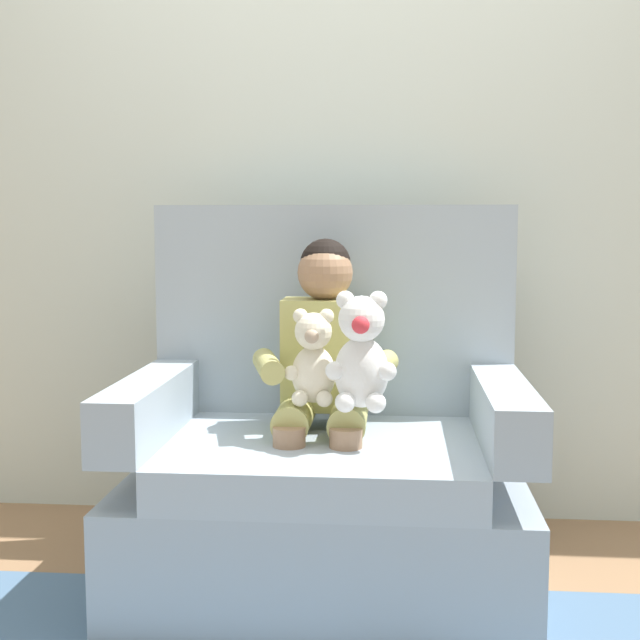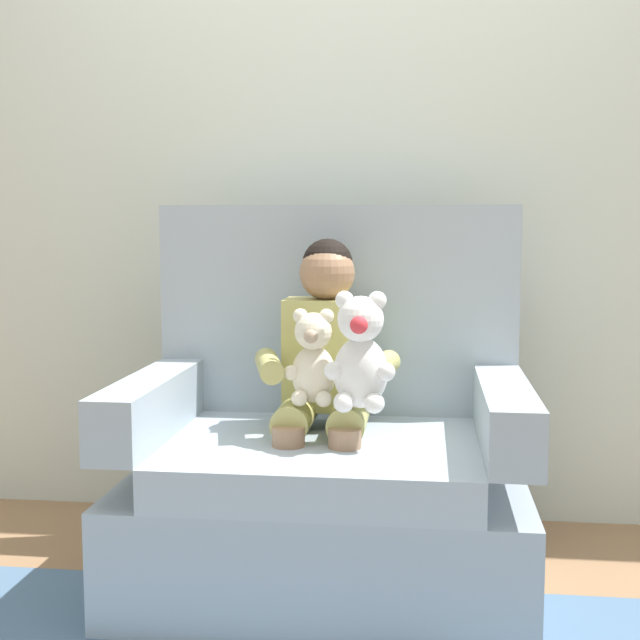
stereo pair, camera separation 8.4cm
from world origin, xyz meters
The scene contains 6 objects.
ground_plane centered at (0.00, 0.00, 0.00)m, with size 8.00×8.00×0.00m, color #936D4C.
back_wall centered at (0.00, 0.73, 1.30)m, with size 6.00×0.10×2.60m, color silver.
armchair centered at (0.00, 0.06, 0.35)m, with size 1.17×0.85×1.15m.
seated_child centered at (-0.01, 0.06, 0.68)m, with size 0.45×0.39×0.82m.
plush_white centered at (0.11, -0.12, 0.73)m, with size 0.20×0.16×0.33m.
plush_cream centered at (-0.03, -0.06, 0.71)m, with size 0.16×0.13×0.28m.
Camera 1 is at (0.21, -2.50, 1.09)m, focal length 48.65 mm.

